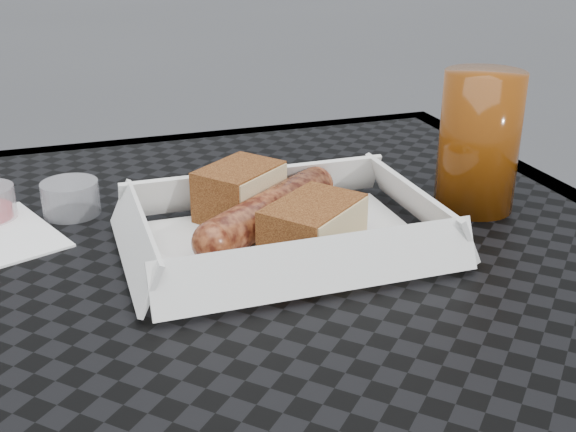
{
  "coord_description": "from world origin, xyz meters",
  "views": [
    {
      "loc": [
        -0.08,
        -0.44,
        1.0
      ],
      "look_at": [
        0.09,
        0.05,
        0.78
      ],
      "focal_mm": 45.0,
      "sensor_mm": 36.0,
      "label": 1
    }
  ],
  "objects_px": {
    "food_tray": "(284,243)",
    "bratwurst": "(269,211)",
    "patio_table": "(195,388)",
    "drink_glass": "(479,142)"
  },
  "relations": [
    {
      "from": "food_tray",
      "to": "bratwurst",
      "type": "bearing_deg",
      "value": 99.91
    },
    {
      "from": "patio_table",
      "to": "food_tray",
      "type": "xyz_separation_m",
      "value": [
        0.09,
        0.06,
        0.08
      ]
    },
    {
      "from": "food_tray",
      "to": "patio_table",
      "type": "bearing_deg",
      "value": -145.78
    },
    {
      "from": "food_tray",
      "to": "bratwurst",
      "type": "height_order",
      "value": "bratwurst"
    },
    {
      "from": "food_tray",
      "to": "drink_glass",
      "type": "height_order",
      "value": "drink_glass"
    },
    {
      "from": "food_tray",
      "to": "bratwurst",
      "type": "xyz_separation_m",
      "value": [
        -0.0,
        0.03,
        0.02
      ]
    },
    {
      "from": "food_tray",
      "to": "drink_glass",
      "type": "xyz_separation_m",
      "value": [
        0.19,
        0.02,
        0.06
      ]
    },
    {
      "from": "patio_table",
      "to": "drink_glass",
      "type": "bearing_deg",
      "value": 16.86
    },
    {
      "from": "patio_table",
      "to": "bratwurst",
      "type": "distance_m",
      "value": 0.16
    },
    {
      "from": "patio_table",
      "to": "food_tray",
      "type": "distance_m",
      "value": 0.13
    }
  ]
}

